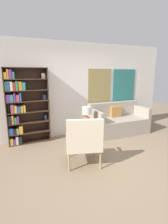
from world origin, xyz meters
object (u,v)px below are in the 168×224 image
object	(u,v)px
armchair	(84,140)
couch	(118,122)
side_table	(86,125)
bookshelf	(22,106)
table_lamp	(87,113)

from	to	relation	value
armchair	couch	xyz separation A→B (m)	(1.79, 1.46, -0.22)
armchair	side_table	xyz separation A→B (m)	(0.57, 1.15, -0.09)
couch	side_table	bearing A→B (deg)	-165.83
bookshelf	side_table	bearing A→B (deg)	-20.82
armchair	couch	world-z (taller)	armchair
couch	table_lamp	bearing A→B (deg)	-167.78
couch	table_lamp	size ratio (longest dim) A/B	3.98
armchair	table_lamp	size ratio (longest dim) A/B	2.29
table_lamp	armchair	bearing A→B (deg)	-116.84
bookshelf	table_lamp	world-z (taller)	bookshelf
side_table	table_lamp	xyz separation A→B (m)	(0.04, 0.05, 0.31)
bookshelf	armchair	xyz separation A→B (m)	(0.98, -1.74, -0.44)
table_lamp	bookshelf	bearing A→B (deg)	161.28
couch	table_lamp	xyz separation A→B (m)	(-1.18, -0.26, 0.44)
armchair	couch	size ratio (longest dim) A/B	0.58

